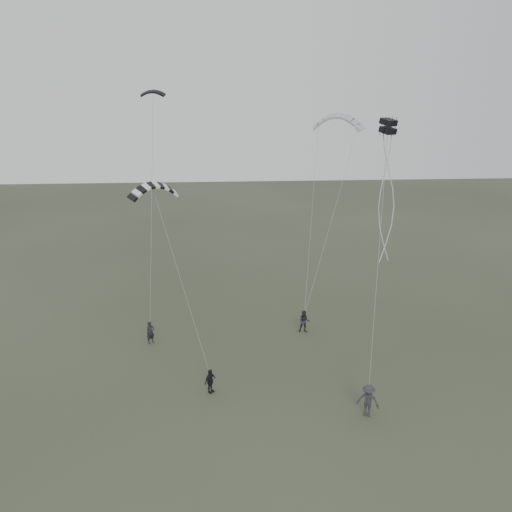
{
  "coord_description": "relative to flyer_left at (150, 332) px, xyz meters",
  "views": [
    {
      "loc": [
        -0.98,
        -24.81,
        16.58
      ],
      "look_at": [
        1.14,
        5.58,
        6.42
      ],
      "focal_mm": 35.0,
      "sensor_mm": 36.0,
      "label": 1
    }
  ],
  "objects": [
    {
      "name": "flyer_left",
      "position": [
        0.0,
        0.0,
        0.0
      ],
      "size": [
        0.69,
        0.64,
        1.58
      ],
      "primitive_type": "imported",
      "rotation": [
        0.0,
        0.0,
        0.61
      ],
      "color": "black",
      "rests_on": "ground"
    },
    {
      "name": "kite_box",
      "position": [
        14.14,
        -4.05,
        13.94
      ],
      "size": [
        1.01,
        1.07,
        0.87
      ],
      "primitive_type": null,
      "rotation": [
        0.21,
        0.0,
        0.52
      ],
      "color": "black",
      "rests_on": "flyer_far"
    },
    {
      "name": "kite_pale_large",
      "position": [
        14.33,
        8.74,
        13.87
      ],
      "size": [
        4.16,
        3.04,
        1.83
      ],
      "primitive_type": null,
      "rotation": [
        0.32,
        0.0,
        -0.47
      ],
      "color": "#ADAFB1",
      "rests_on": "flyer_right"
    },
    {
      "name": "kite_striped",
      "position": [
        1.05,
        -1.44,
        10.43
      ],
      "size": [
        3.1,
        2.37,
        1.33
      ],
      "primitive_type": null,
      "rotation": [
        0.28,
        0.0,
        0.52
      ],
      "color": "black",
      "rests_on": "flyer_center"
    },
    {
      "name": "flyer_right",
      "position": [
        10.8,
        0.88,
        0.04
      ],
      "size": [
        0.9,
        0.76,
        1.66
      ],
      "primitive_type": "imported",
      "rotation": [
        0.0,
        0.0,
        -0.18
      ],
      "color": "#28282E",
      "rests_on": "ground"
    },
    {
      "name": "kite_dark_small",
      "position": [
        0.58,
        4.68,
        15.69
      ],
      "size": [
        1.71,
        0.81,
        0.66
      ],
      "primitive_type": null,
      "rotation": [
        0.32,
        0.0,
        -0.1
      ],
      "color": "black",
      "rests_on": "flyer_left"
    },
    {
      "name": "flyer_far",
      "position": [
        12.6,
        -9.01,
        0.14
      ],
      "size": [
        1.38,
        1.14,
        1.86
      ],
      "primitive_type": "imported",
      "rotation": [
        0.0,
        0.0,
        -0.44
      ],
      "color": "#2D2C31",
      "rests_on": "ground"
    },
    {
      "name": "ground",
      "position": [
        6.08,
        -6.38,
        -0.79
      ],
      "size": [
        140.0,
        140.0,
        0.0
      ],
      "primitive_type": "plane",
      "color": "#333927",
      "rests_on": "ground"
    },
    {
      "name": "flyer_center",
      "position": [
        4.2,
        -6.25,
        -0.05
      ],
      "size": [
        0.83,
        0.9,
        1.48
      ],
      "primitive_type": "imported",
      "rotation": [
        0.0,
        0.0,
        0.87
      ],
      "color": "black",
      "rests_on": "ground"
    }
  ]
}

